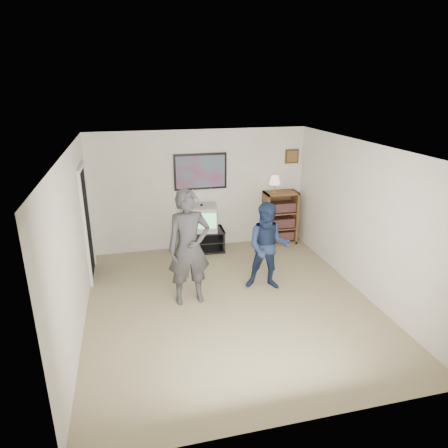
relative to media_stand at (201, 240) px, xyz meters
name	(u,v)px	position (x,y,z in m)	size (l,w,h in m)	color
room_shell	(225,224)	(0.05, -1.88, 1.02)	(4.51, 5.00, 2.51)	#796C4D
media_stand	(201,240)	(0.00, 0.00, 0.00)	(0.96, 0.57, 0.47)	black
crt_television	(202,218)	(0.02, 0.00, 0.50)	(0.62, 0.53, 0.53)	#ABAAA5
bookshelf	(280,218)	(1.76, 0.05, 0.35)	(0.71, 0.40, 1.16)	brown
table_lamp	(275,184)	(1.59, 0.00, 1.12)	(0.24, 0.24, 0.38)	beige
person_tall	(189,248)	(-0.56, -1.98, 0.70)	(0.68, 0.45, 1.87)	#343336
person_short	(268,247)	(0.80, -1.86, 0.53)	(0.75, 0.58, 1.53)	#192747
controller_left	(189,225)	(-0.50, -1.73, 0.99)	(0.03, 0.12, 0.03)	white
controller_right	(266,226)	(0.83, -1.62, 0.81)	(0.04, 0.12, 0.04)	white
poster	(200,172)	(0.05, 0.25, 1.42)	(1.10, 0.03, 0.75)	black
air_vent	(173,158)	(-0.50, 0.25, 1.72)	(0.28, 0.02, 0.14)	white
small_picture	(292,156)	(2.05, 0.25, 1.65)	(0.30, 0.03, 0.30)	#442715
doorway	(87,224)	(-2.18, -0.63, 0.77)	(0.03, 0.85, 2.00)	black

